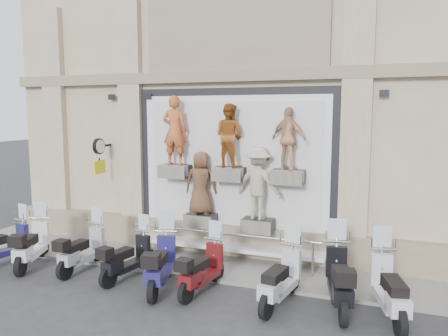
{
  "coord_description": "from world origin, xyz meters",
  "views": [
    {
      "loc": [
        3.77,
        -7.97,
        3.91
      ],
      "look_at": [
        0.12,
        1.9,
        2.57
      ],
      "focal_mm": 35.0,
      "sensor_mm": 36.0,
      "label": 1
    }
  ],
  "objects_px": {
    "scooter_d": "(128,249)",
    "scooter_h": "(340,268)",
    "scooter_a": "(2,237)",
    "scooter_c": "(83,241)",
    "scooter_e": "(160,254)",
    "scooter_b": "(31,236)",
    "clock_sign_bracket": "(99,151)",
    "scooter_g": "(281,268)",
    "scooter_f": "(202,260)",
    "guard_rail": "(221,250)",
    "scooter_i": "(390,277)"
  },
  "relations": [
    {
      "from": "scooter_d",
      "to": "scooter_h",
      "type": "relative_size",
      "value": 0.86
    },
    {
      "from": "scooter_a",
      "to": "scooter_d",
      "type": "distance_m",
      "value": 3.56
    },
    {
      "from": "scooter_c",
      "to": "scooter_e",
      "type": "relative_size",
      "value": 0.91
    },
    {
      "from": "scooter_b",
      "to": "scooter_d",
      "type": "distance_m",
      "value": 2.78
    },
    {
      "from": "clock_sign_bracket",
      "to": "scooter_e",
      "type": "xyz_separation_m",
      "value": [
        3.12,
        -2.18,
        -1.99
      ]
    },
    {
      "from": "scooter_d",
      "to": "scooter_g",
      "type": "distance_m",
      "value": 3.69
    },
    {
      "from": "clock_sign_bracket",
      "to": "scooter_h",
      "type": "xyz_separation_m",
      "value": [
        6.93,
        -1.81,
        -1.96
      ]
    },
    {
      "from": "scooter_f",
      "to": "scooter_g",
      "type": "distance_m",
      "value": 1.75
    },
    {
      "from": "scooter_c",
      "to": "scooter_h",
      "type": "height_order",
      "value": "scooter_h"
    },
    {
      "from": "guard_rail",
      "to": "scooter_i",
      "type": "height_order",
      "value": "scooter_i"
    },
    {
      "from": "guard_rail",
      "to": "scooter_i",
      "type": "xyz_separation_m",
      "value": [
        3.97,
        -1.45,
        0.35
      ]
    },
    {
      "from": "clock_sign_bracket",
      "to": "scooter_d",
      "type": "xyz_separation_m",
      "value": [
        2.11,
        -1.93,
        -2.08
      ]
    },
    {
      "from": "guard_rail",
      "to": "scooter_e",
      "type": "bearing_deg",
      "value": -114.53
    },
    {
      "from": "scooter_g",
      "to": "scooter_i",
      "type": "bearing_deg",
      "value": 13.66
    },
    {
      "from": "scooter_c",
      "to": "scooter_g",
      "type": "relative_size",
      "value": 0.95
    },
    {
      "from": "guard_rail",
      "to": "scooter_f",
      "type": "bearing_deg",
      "value": -84.27
    },
    {
      "from": "scooter_a",
      "to": "scooter_e",
      "type": "xyz_separation_m",
      "value": [
        4.55,
        0.04,
        0.06
      ]
    },
    {
      "from": "scooter_h",
      "to": "guard_rail",
      "type": "bearing_deg",
      "value": 144.31
    },
    {
      "from": "guard_rail",
      "to": "scooter_i",
      "type": "bearing_deg",
      "value": -20.1
    },
    {
      "from": "scooter_b",
      "to": "scooter_i",
      "type": "height_order",
      "value": "scooter_i"
    },
    {
      "from": "guard_rail",
      "to": "scooter_g",
      "type": "bearing_deg",
      "value": -40.14
    },
    {
      "from": "scooter_h",
      "to": "scooter_e",
      "type": "bearing_deg",
      "value": 173.81
    },
    {
      "from": "clock_sign_bracket",
      "to": "scooter_g",
      "type": "xyz_separation_m",
      "value": [
        5.8,
        -2.07,
        -2.02
      ]
    },
    {
      "from": "scooter_d",
      "to": "scooter_e",
      "type": "distance_m",
      "value": 1.04
    },
    {
      "from": "scooter_a",
      "to": "scooter_h",
      "type": "xyz_separation_m",
      "value": [
        8.36,
        0.41,
        0.09
      ]
    },
    {
      "from": "clock_sign_bracket",
      "to": "scooter_f",
      "type": "xyz_separation_m",
      "value": [
        4.06,
        -2.03,
        -2.07
      ]
    },
    {
      "from": "scooter_e",
      "to": "scooter_f",
      "type": "xyz_separation_m",
      "value": [
        0.94,
        0.16,
        -0.08
      ]
    },
    {
      "from": "clock_sign_bracket",
      "to": "scooter_b",
      "type": "relative_size",
      "value": 0.53
    },
    {
      "from": "scooter_g",
      "to": "scooter_d",
      "type": "bearing_deg",
      "value": -172.82
    },
    {
      "from": "scooter_b",
      "to": "scooter_g",
      "type": "relative_size",
      "value": 1.0
    },
    {
      "from": "scooter_i",
      "to": "scooter_a",
      "type": "bearing_deg",
      "value": 167.07
    },
    {
      "from": "guard_rail",
      "to": "scooter_b",
      "type": "height_order",
      "value": "scooter_b"
    },
    {
      "from": "scooter_e",
      "to": "scooter_g",
      "type": "height_order",
      "value": "scooter_e"
    },
    {
      "from": "scooter_i",
      "to": "scooter_e",
      "type": "bearing_deg",
      "value": 168.4
    },
    {
      "from": "scooter_b",
      "to": "scooter_g",
      "type": "distance_m",
      "value": 6.47
    },
    {
      "from": "scooter_f",
      "to": "scooter_e",
      "type": "bearing_deg",
      "value": -163.02
    },
    {
      "from": "scooter_g",
      "to": "scooter_h",
      "type": "bearing_deg",
      "value": 22.5
    },
    {
      "from": "scooter_b",
      "to": "scooter_e",
      "type": "xyz_separation_m",
      "value": [
        3.78,
        -0.15,
        0.03
      ]
    },
    {
      "from": "scooter_a",
      "to": "scooter_f",
      "type": "relative_size",
      "value": 1.02
    },
    {
      "from": "scooter_h",
      "to": "scooter_f",
      "type": "bearing_deg",
      "value": 172.53
    },
    {
      "from": "scooter_b",
      "to": "scooter_e",
      "type": "relative_size",
      "value": 0.97
    },
    {
      "from": "guard_rail",
      "to": "scooter_f",
      "type": "relative_size",
      "value": 2.79
    },
    {
      "from": "scooter_a",
      "to": "scooter_c",
      "type": "xyz_separation_m",
      "value": [
        2.19,
        0.39,
        -0.0
      ]
    },
    {
      "from": "scooter_b",
      "to": "scooter_f",
      "type": "distance_m",
      "value": 4.72
    },
    {
      "from": "clock_sign_bracket",
      "to": "scooter_b",
      "type": "bearing_deg",
      "value": -108.09
    },
    {
      "from": "clock_sign_bracket",
      "to": "scooter_c",
      "type": "distance_m",
      "value": 2.86
    },
    {
      "from": "scooter_f",
      "to": "scooter_g",
      "type": "bearing_deg",
      "value": 6.05
    },
    {
      "from": "scooter_f",
      "to": "scooter_i",
      "type": "xyz_separation_m",
      "value": [
        3.81,
        0.11,
        0.08
      ]
    },
    {
      "from": "scooter_h",
      "to": "scooter_a",
      "type": "bearing_deg",
      "value": 171.03
    },
    {
      "from": "scooter_f",
      "to": "scooter_c",
      "type": "bearing_deg",
      "value": -175.85
    }
  ]
}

